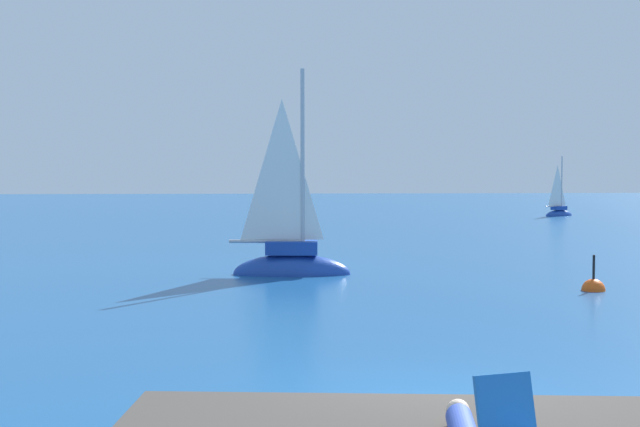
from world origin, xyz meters
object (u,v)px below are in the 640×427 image
object	(u,v)px
sailboat_far	(559,212)
beach_chair	(515,426)
marker_buoy	(593,290)
sailboat_near	(291,262)

from	to	relation	value
sailboat_far	beach_chair	size ratio (longest dim) A/B	4.82
marker_buoy	beach_chair	bearing A→B (deg)	-113.54
sailboat_far	marker_buoy	size ratio (longest dim) A/B	3.41
sailboat_far	beach_chair	xyz separation A→B (m)	(-15.37, -43.16, 0.82)
beach_chair	marker_buoy	bearing A→B (deg)	141.46
beach_chair	marker_buoy	xyz separation A→B (m)	(5.91, 13.57, -1.02)
sailboat_near	beach_chair	size ratio (longest dim) A/B	7.67
beach_chair	sailboat_far	bearing A→B (deg)	145.40
sailboat_near	beach_chair	distance (m)	17.11
sailboat_near	marker_buoy	bearing A→B (deg)	-22.50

